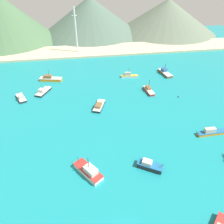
% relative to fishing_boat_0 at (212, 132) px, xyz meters
% --- Properties ---
extents(ground, '(260.00, 280.00, 0.50)m').
position_rel_fishing_boat_0_xyz_m(ground, '(-35.43, 2.87, -1.13)').
color(ground, teal).
extents(fishing_boat_0, '(10.90, 2.19, 2.57)m').
position_rel_fishing_boat_0_xyz_m(fishing_boat_0, '(0.00, 0.00, 0.00)').
color(fishing_boat_0, orange).
rests_on(fishing_boat_0, ground).
extents(fishing_boat_1, '(3.08, 8.47, 5.87)m').
position_rel_fishing_boat_0_xyz_m(fishing_boat_1, '(-12.20, 31.12, -0.06)').
color(fishing_boat_1, red).
rests_on(fishing_boat_1, ground).
extents(fishing_boat_2, '(6.63, 9.13, 5.07)m').
position_rel_fishing_boat_0_xyz_m(fishing_boat_2, '(-58.72, 37.48, -0.11)').
color(fishing_boat_2, '#232328').
rests_on(fishing_boat_2, ground).
extents(fishing_boat_3, '(4.58, 10.63, 5.60)m').
position_rel_fishing_boat_0_xyz_m(fishing_boat_3, '(1.73, 47.67, 0.02)').
color(fishing_boat_3, brown).
rests_on(fishing_boat_3, ground).
extents(fishing_boat_4, '(7.36, 5.91, 3.08)m').
position_rel_fishing_boat_0_xyz_m(fishing_boat_4, '(-25.00, -10.41, 0.06)').
color(fishing_boat_4, '#232328').
rests_on(fishing_boat_4, ground).
extents(fishing_boat_7, '(7.98, 9.32, 6.26)m').
position_rel_fishing_boat_0_xyz_m(fishing_boat_7, '(-41.80, -9.76, 0.22)').
color(fishing_boat_7, silver).
rests_on(fishing_boat_7, ground).
extents(fishing_boat_8, '(8.67, 3.08, 5.20)m').
position_rel_fishing_boat_0_xyz_m(fishing_boat_8, '(-17.53, 46.90, 0.09)').
color(fishing_boat_8, silver).
rests_on(fishing_boat_8, ground).
extents(fishing_boat_9, '(11.05, 5.26, 5.78)m').
position_rel_fishing_boat_0_xyz_m(fishing_boat_9, '(-56.52, 49.55, 0.14)').
color(fishing_boat_9, orange).
rests_on(fishing_boat_9, ground).
extents(fishing_boat_12, '(5.91, 9.23, 2.01)m').
position_rel_fishing_boat_0_xyz_m(fishing_boat_12, '(-35.54, 22.02, -0.14)').
color(fishing_boat_12, '#232328').
rests_on(fishing_boat_12, ground).
extents(fishing_boat_13, '(5.68, 8.14, 2.41)m').
position_rel_fishing_boat_0_xyz_m(fishing_boat_13, '(-67.29, 33.40, -0.10)').
color(fishing_boat_13, '#232328').
rests_on(fishing_boat_13, ground).
extents(buoy_0, '(0.63, 0.63, 0.63)m').
position_rel_fishing_boat_0_xyz_m(buoy_0, '(-0.89, 24.61, -0.77)').
color(buoy_0, '#232328').
rests_on(buoy_0, ground).
extents(beach_strip, '(247.00, 22.98, 1.20)m').
position_rel_fishing_boat_0_xyz_m(beach_strip, '(-35.43, 88.62, -0.28)').
color(beach_strip, beige).
rests_on(beach_strip, ground).
extents(hill_west, '(73.80, 73.80, 32.36)m').
position_rel_fishing_boat_0_xyz_m(hill_west, '(-93.01, 120.52, 15.30)').
color(hill_west, '#476B47').
rests_on(hill_west, ground).
extents(hill_central, '(80.32, 80.32, 27.48)m').
position_rel_fishing_boat_0_xyz_m(hill_central, '(-29.86, 132.55, 12.86)').
color(hill_central, '#4C6656').
rests_on(hill_central, ground).
extents(hill_east, '(81.22, 81.22, 25.46)m').
position_rel_fishing_boat_0_xyz_m(hill_east, '(31.96, 127.21, 11.85)').
color(hill_east, '#60705B').
rests_on(hill_east, ground).
extents(radio_tower, '(2.75, 2.20, 27.53)m').
position_rel_fishing_boat_0_xyz_m(radio_tower, '(-42.11, 86.33, 13.16)').
color(radio_tower, silver).
rests_on(radio_tower, ground).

